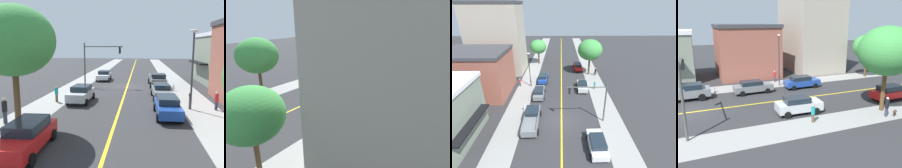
# 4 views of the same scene
# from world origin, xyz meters

# --- Properties ---
(ground_plane) EXTENTS (140.00, 140.00, 0.00)m
(ground_plane) POSITION_xyz_m (0.00, 0.00, 0.00)
(ground_plane) COLOR #2D2D30
(sidewalk_left) EXTENTS (3.41, 126.00, 0.01)m
(sidewalk_left) POSITION_xyz_m (-6.99, 0.00, 0.00)
(sidewalk_left) COLOR gray
(sidewalk_left) RESTS_ON ground
(sidewalk_right) EXTENTS (3.41, 126.00, 0.01)m
(sidewalk_right) POSITION_xyz_m (6.99, 0.00, 0.00)
(sidewalk_right) COLOR gray
(sidewalk_right) RESTS_ON ground
(road_centerline_stripe) EXTENTS (0.20, 126.00, 0.00)m
(road_centerline_stripe) POSITION_xyz_m (0.00, 0.00, 0.00)
(road_centerline_stripe) COLOR yellow
(road_centerline_stripe) RESTS_ON ground
(pale_office_building) EXTENTS (10.75, 9.18, 8.03)m
(pale_office_building) POSITION_xyz_m (-14.69, 8.56, 4.03)
(pale_office_building) COLOR #935142
(pale_office_building) RESTS_ON ground
(corner_shop_building) EXTENTS (11.81, 8.18, 15.63)m
(corner_shop_building) POSITION_xyz_m (-14.69, 20.07, 7.83)
(corner_shop_building) COLOR #A39989
(corner_shop_building) RESTS_ON ground
(street_tree_left_near) EXTENTS (4.33, 4.33, 6.50)m
(street_tree_left_near) POSITION_xyz_m (-6.14, 25.63, 4.65)
(street_tree_left_near) COLOR brown
(street_tree_left_near) RESTS_ON ground
(street_tree_right_corner) EXTENTS (5.40, 5.40, 8.09)m
(street_tree_right_corner) POSITION_xyz_m (6.39, 17.42, 5.78)
(street_tree_right_corner) COLOR brown
(street_tree_right_corner) RESTS_ON ground
(fire_hydrant) EXTENTS (0.44, 0.24, 0.79)m
(fire_hydrant) POSITION_xyz_m (-5.79, 2.69, 0.39)
(fire_hydrant) COLOR silver
(fire_hydrant) RESTS_ON ground
(parking_meter) EXTENTS (0.12, 0.18, 1.40)m
(parking_meter) POSITION_xyz_m (-6.01, 11.20, 0.92)
(parking_meter) COLOR #4C4C51
(parking_meter) RESTS_ON ground
(traffic_light_mast) EXTENTS (5.34, 0.32, 5.83)m
(traffic_light_mast) POSITION_xyz_m (4.18, -0.15, 3.93)
(traffic_light_mast) COLOR #474C47
(traffic_light_mast) RESTS_ON ground
(street_lamp) EXTENTS (0.70, 0.36, 6.83)m
(street_lamp) POSITION_xyz_m (-6.13, 11.23, 4.19)
(street_lamp) COLOR #38383D
(street_lamp) RESTS_ON ground
(red_sedan_right_curb) EXTENTS (2.17, 4.83, 1.60)m
(red_sedan_right_curb) POSITION_xyz_m (4.11, 20.78, 0.84)
(red_sedan_right_curb) COLOR red
(red_sedan_right_curb) RESTS_ON ground
(grey_sedan_left_curb) EXTENTS (2.11, 4.69, 1.51)m
(grey_sedan_left_curb) POSITION_xyz_m (-3.98, 7.07, 0.80)
(grey_sedan_left_curb) COLOR slate
(grey_sedan_left_curb) RESTS_ON ground
(silver_sedan_right_curb) EXTENTS (2.15, 4.38, 1.60)m
(silver_sedan_right_curb) POSITION_xyz_m (4.02, 9.55, 0.84)
(silver_sedan_right_curb) COLOR #B7BABF
(silver_sedan_right_curb) RESTS_ON ground
(blue_sedan_left_curb) EXTENTS (2.02, 4.67, 1.54)m
(blue_sedan_left_curb) POSITION_xyz_m (-3.90, 13.55, 0.81)
(blue_sedan_left_curb) COLOR #1E429E
(blue_sedan_left_curb) RESTS_ON ground
(grey_pickup_truck) EXTENTS (2.35, 6.04, 1.80)m
(grey_pickup_truck) POSITION_xyz_m (-4.06, -0.67, 0.92)
(grey_pickup_truck) COLOR slate
(grey_pickup_truck) RESTS_ON ground
(pedestrian_black_shirt) EXTENTS (0.37, 0.37, 1.85)m
(pedestrian_black_shirt) POSITION_xyz_m (7.80, 16.65, 0.98)
(pedestrian_black_shirt) COLOR #33384C
(pedestrian_black_shirt) RESTS_ON ground
(pedestrian_red_shirt) EXTENTS (0.32, 0.32, 1.62)m
(pedestrian_red_shirt) POSITION_xyz_m (-8.26, 11.27, 0.86)
(pedestrian_red_shirt) COLOR #33384C
(pedestrian_red_shirt) RESTS_ON ground
(pedestrian_teal_shirt) EXTENTS (0.34, 0.34, 1.60)m
(pedestrian_teal_shirt) POSITION_xyz_m (6.42, 9.85, 0.84)
(pedestrian_teal_shirt) COLOR brown
(pedestrian_teal_shirt) RESTS_ON ground
(small_dog) EXTENTS (0.64, 0.80, 0.63)m
(small_dog) POSITION_xyz_m (8.01, 17.46, 0.42)
(small_dog) COLOR #4C3828
(small_dog) RESTS_ON ground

